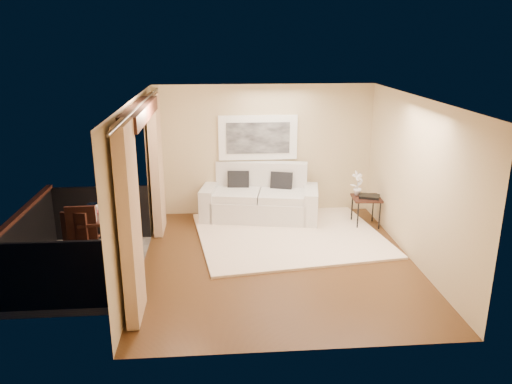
{
  "coord_description": "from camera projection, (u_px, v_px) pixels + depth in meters",
  "views": [
    {
      "loc": [
        -0.99,
        -7.59,
        3.61
      ],
      "look_at": [
        -0.33,
        0.57,
        1.05
      ],
      "focal_mm": 35.0,
      "sensor_mm": 36.0,
      "label": 1
    }
  ],
  "objects": [
    {
      "name": "curtains",
      "position": [
        146.0,
        188.0,
        7.81
      ],
      "size": [
        0.16,
        4.8,
        2.64
      ],
      "color": "tan",
      "rests_on": "ground"
    },
    {
      "name": "orchid",
      "position": [
        358.0,
        183.0,
        9.82
      ],
      "size": [
        0.32,
        0.28,
        0.5
      ],
      "primitive_type": "imported",
      "rotation": [
        0.0,
        0.0,
        0.51
      ],
      "color": "white",
      "rests_on": "side_table"
    },
    {
      "name": "ice_bucket",
      "position": [
        93.0,
        210.0,
        8.19
      ],
      "size": [
        0.18,
        0.18,
        0.2
      ],
      "primitive_type": "cylinder",
      "color": "white",
      "rests_on": "bistro_table"
    },
    {
      "name": "sofa",
      "position": [
        260.0,
        200.0,
        10.25
      ],
      "size": [
        2.48,
        1.41,
        1.12
      ],
      "rotation": [
        0.0,
        0.0,
        -0.18
      ],
      "color": "silver",
      "rests_on": "floor"
    },
    {
      "name": "tray",
      "position": [
        369.0,
        196.0,
        9.75
      ],
      "size": [
        0.46,
        0.4,
        0.05
      ],
      "primitive_type": "cube",
      "rotation": [
        0.0,
        0.0,
        -0.39
      ],
      "color": "black",
      "rests_on": "side_table"
    },
    {
      "name": "balcony_chair_near",
      "position": [
        81.0,
        235.0,
        7.81
      ],
      "size": [
        0.49,
        0.49,
        1.08
      ],
      "rotation": [
        0.0,
        0.0,
        0.05
      ],
      "color": "black",
      "rests_on": "balcony"
    },
    {
      "name": "rug",
      "position": [
        289.0,
        234.0,
        9.44
      ],
      "size": [
        3.71,
        3.34,
        0.04
      ],
      "primitive_type": "cube",
      "rotation": [
        0.0,
        0.0,
        0.13
      ],
      "color": "#FFE8CD",
      "rests_on": "floor"
    },
    {
      "name": "floor",
      "position": [
        278.0,
        261.0,
        8.37
      ],
      "size": [
        5.0,
        5.0,
        0.0
      ],
      "primitive_type": "plane",
      "color": "#513217",
      "rests_on": "ground"
    },
    {
      "name": "glass_b",
      "position": [
        110.0,
        212.0,
        8.17
      ],
      "size": [
        0.06,
        0.06,
        0.12
      ],
      "primitive_type": "cylinder",
      "color": "silver",
      "rests_on": "bistro_table"
    },
    {
      "name": "glass_a",
      "position": [
        108.0,
        216.0,
        8.03
      ],
      "size": [
        0.06,
        0.06,
        0.12
      ],
      "primitive_type": "cylinder",
      "color": "silver",
      "rests_on": "bistro_table"
    },
    {
      "name": "balcony",
      "position": [
        76.0,
        258.0,
        8.07
      ],
      "size": [
        1.81,
        2.6,
        1.17
      ],
      "color": "#605B56",
      "rests_on": "ground"
    },
    {
      "name": "vase",
      "position": [
        95.0,
        216.0,
        7.94
      ],
      "size": [
        0.04,
        0.04,
        0.18
      ],
      "primitive_type": "cylinder",
      "color": "silver",
      "rests_on": "bistro_table"
    },
    {
      "name": "room_shell",
      "position": [
        139.0,
        113.0,
        7.46
      ],
      "size": [
        5.0,
        6.4,
        5.0
      ],
      "color": "white",
      "rests_on": "ground"
    },
    {
      "name": "side_table",
      "position": [
        366.0,
        200.0,
        9.81
      ],
      "size": [
        0.58,
        0.58,
        0.59
      ],
      "rotation": [
        0.0,
        0.0,
        -0.07
      ],
      "color": "black",
      "rests_on": "floor"
    },
    {
      "name": "artwork",
      "position": [
        258.0,
        138.0,
        10.22
      ],
      "size": [
        1.62,
        0.07,
        0.92
      ],
      "color": "white",
      "rests_on": "room_shell"
    },
    {
      "name": "balcony_chair_far",
      "position": [
        78.0,
        235.0,
        7.99
      ],
      "size": [
        0.51,
        0.51,
        0.98
      ],
      "rotation": [
        0.0,
        0.0,
        2.91
      ],
      "color": "black",
      "rests_on": "balcony"
    },
    {
      "name": "candle",
      "position": [
        106.0,
        213.0,
        8.23
      ],
      "size": [
        0.06,
        0.06,
        0.07
      ],
      "primitive_type": "cylinder",
      "color": "red",
      "rests_on": "bistro_table"
    },
    {
      "name": "bistro_table",
      "position": [
        101.0,
        222.0,
        8.17
      ],
      "size": [
        0.76,
        0.76,
        0.79
      ],
      "rotation": [
        0.0,
        0.0,
        0.15
      ],
      "color": "black",
      "rests_on": "balcony"
    }
  ]
}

